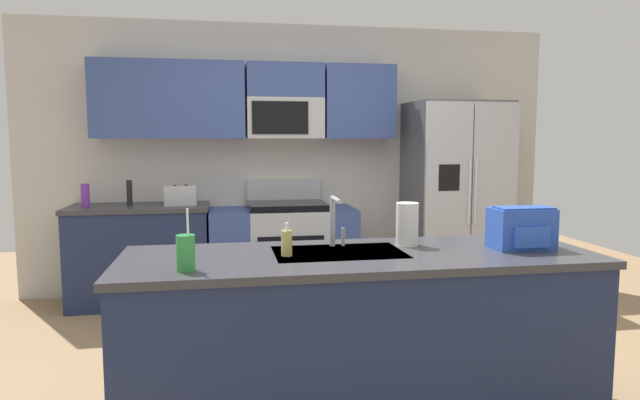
% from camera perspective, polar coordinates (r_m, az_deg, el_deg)
% --- Properties ---
extents(ground_plane, '(9.00, 9.00, 0.00)m').
position_cam_1_polar(ground_plane, '(3.74, 1.69, -17.22)').
color(ground_plane, '#997A56').
rests_on(ground_plane, ground).
extents(kitchen_wall_unit, '(5.20, 0.43, 2.60)m').
position_cam_1_polar(kitchen_wall_unit, '(5.47, -4.18, 6.04)').
color(kitchen_wall_unit, beige).
rests_on(kitchen_wall_unit, ground).
extents(back_counter, '(1.23, 0.63, 0.90)m').
position_cam_1_polar(back_counter, '(5.32, -17.96, -5.33)').
color(back_counter, '#1E2A4D').
rests_on(back_counter, ground).
extents(range_oven, '(1.36, 0.61, 1.10)m').
position_cam_1_polar(range_oven, '(5.30, -3.79, -5.17)').
color(range_oven, '#B7BABF').
rests_on(range_oven, ground).
extents(refrigerator, '(0.90, 0.76, 1.85)m').
position_cam_1_polar(refrigerator, '(5.59, 13.71, 0.26)').
color(refrigerator, '#4C4F54').
rests_on(refrigerator, ground).
extents(island_counter, '(2.46, 0.83, 0.90)m').
position_cam_1_polar(island_counter, '(3.03, 4.00, -13.78)').
color(island_counter, '#1E2A4D').
rests_on(island_counter, ground).
extents(toaster, '(0.28, 0.16, 0.18)m').
position_cam_1_polar(toaster, '(5.15, -14.11, 0.48)').
color(toaster, '#B7BABF').
rests_on(toaster, back_counter).
extents(pepper_mill, '(0.05, 0.05, 0.23)m').
position_cam_1_polar(pepper_mill, '(5.25, -18.99, 0.69)').
color(pepper_mill, black).
rests_on(pepper_mill, back_counter).
extents(bottle_purple, '(0.07, 0.07, 0.20)m').
position_cam_1_polar(bottle_purple, '(5.30, -22.97, 0.45)').
color(bottle_purple, purple).
rests_on(bottle_purple, back_counter).
extents(sink_faucet, '(0.08, 0.21, 0.28)m').
position_cam_1_polar(sink_faucet, '(3.04, 1.50, -1.73)').
color(sink_faucet, '#B7BABF').
rests_on(sink_faucet, island_counter).
extents(drink_cup_green, '(0.08, 0.08, 0.28)m').
position_cam_1_polar(drink_cup_green, '(2.57, -13.63, -5.27)').
color(drink_cup_green, green).
rests_on(drink_cup_green, island_counter).
extents(soap_dispenser, '(0.06, 0.06, 0.17)m').
position_cam_1_polar(soap_dispenser, '(2.83, -3.45, -4.39)').
color(soap_dispenser, '#D8CC66').
rests_on(soap_dispenser, island_counter).
extents(paper_towel_roll, '(0.12, 0.12, 0.24)m').
position_cam_1_polar(paper_towel_roll, '(3.12, 8.94, -2.48)').
color(paper_towel_roll, white).
rests_on(paper_towel_roll, island_counter).
extents(backpack, '(0.32, 0.22, 0.23)m').
position_cam_1_polar(backpack, '(3.19, 20.02, -2.65)').
color(backpack, blue).
rests_on(backpack, island_counter).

